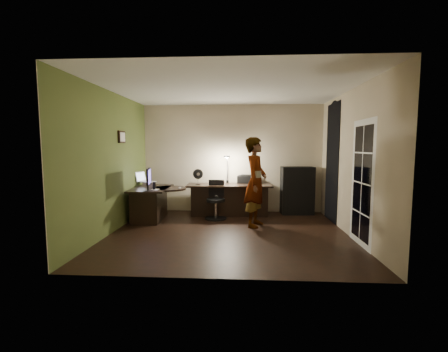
# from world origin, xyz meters

# --- Properties ---
(floor) EXTENTS (4.50, 4.00, 0.01)m
(floor) POSITION_xyz_m (0.00, 0.00, -0.01)
(floor) COLOR black
(floor) RESTS_ON ground
(ceiling) EXTENTS (4.50, 4.00, 0.01)m
(ceiling) POSITION_xyz_m (0.00, 0.00, 2.71)
(ceiling) COLOR silver
(ceiling) RESTS_ON floor
(wall_back) EXTENTS (4.50, 0.01, 2.70)m
(wall_back) POSITION_xyz_m (0.00, 2.00, 1.35)
(wall_back) COLOR #C0AF8F
(wall_back) RESTS_ON floor
(wall_front) EXTENTS (4.50, 0.01, 2.70)m
(wall_front) POSITION_xyz_m (0.00, -2.00, 1.35)
(wall_front) COLOR #C0AF8F
(wall_front) RESTS_ON floor
(wall_left) EXTENTS (0.01, 4.00, 2.70)m
(wall_left) POSITION_xyz_m (-2.25, 0.00, 1.35)
(wall_left) COLOR #C0AF8F
(wall_left) RESTS_ON floor
(wall_right) EXTENTS (0.01, 4.00, 2.70)m
(wall_right) POSITION_xyz_m (2.25, 0.00, 1.35)
(wall_right) COLOR #C0AF8F
(wall_right) RESTS_ON floor
(green_wall_overlay) EXTENTS (0.00, 4.00, 2.70)m
(green_wall_overlay) POSITION_xyz_m (-2.24, 0.00, 1.35)
(green_wall_overlay) COLOR #506129
(green_wall_overlay) RESTS_ON floor
(arched_doorway) EXTENTS (0.01, 0.90, 2.60)m
(arched_doorway) POSITION_xyz_m (2.24, 1.15, 1.30)
(arched_doorway) COLOR black
(arched_doorway) RESTS_ON floor
(french_door) EXTENTS (0.02, 0.92, 2.10)m
(french_door) POSITION_xyz_m (2.24, -0.55, 1.05)
(french_door) COLOR white
(french_door) RESTS_ON floor
(framed_picture) EXTENTS (0.04, 0.30, 0.25)m
(framed_picture) POSITION_xyz_m (-2.22, 0.45, 1.85)
(framed_picture) COLOR black
(framed_picture) RESTS_ON wall_left
(desk_left) EXTENTS (0.83, 1.30, 0.73)m
(desk_left) POSITION_xyz_m (-1.79, 0.98, 0.37)
(desk_left) COLOR black
(desk_left) RESTS_ON floor
(desk_right) EXTENTS (2.04, 0.78, 0.76)m
(desk_right) POSITION_xyz_m (-0.05, 1.50, 0.38)
(desk_right) COLOR black
(desk_right) RESTS_ON floor
(cabinet) EXTENTS (0.80, 0.44, 1.17)m
(cabinet) POSITION_xyz_m (1.61, 1.78, 0.58)
(cabinet) COLOR black
(cabinet) RESTS_ON floor
(laptop_stand) EXTENTS (0.25, 0.22, 0.09)m
(laptop_stand) POSITION_xyz_m (-2.00, 1.37, 0.77)
(laptop_stand) COLOR silver
(laptop_stand) RESTS_ON desk_left
(laptop) EXTENTS (0.45, 0.43, 0.25)m
(laptop) POSITION_xyz_m (-2.00, 1.37, 0.94)
(laptop) COLOR silver
(laptop) RESTS_ON laptop_stand
(monitor) EXTENTS (0.21, 0.54, 0.35)m
(monitor) POSITION_xyz_m (-1.71, 0.49, 0.90)
(monitor) COLOR black
(monitor) RESTS_ON desk_left
(mouse) EXTENTS (0.08, 0.11, 0.04)m
(mouse) POSITION_xyz_m (-1.13, 0.92, 0.74)
(mouse) COLOR silver
(mouse) RESTS_ON desk_left
(phone) EXTENTS (0.06, 0.13, 0.01)m
(phone) POSITION_xyz_m (-1.62, 0.83, 0.73)
(phone) COLOR black
(phone) RESTS_ON desk_left
(pen) EXTENTS (0.06, 0.14, 0.01)m
(pen) POSITION_xyz_m (-1.77, 0.84, 0.73)
(pen) COLOR black
(pen) RESTS_ON desk_left
(speaker) EXTENTS (0.07, 0.07, 0.17)m
(speaker) POSITION_xyz_m (-1.63, 0.69, 0.81)
(speaker) COLOR black
(speaker) RESTS_ON desk_left
(notepad) EXTENTS (0.18, 0.24, 0.01)m
(notepad) POSITION_xyz_m (-1.61, 0.66, 0.73)
(notepad) COLOR silver
(notepad) RESTS_ON desk_left
(desk_fan) EXTENTS (0.27, 0.21, 0.37)m
(desk_fan) POSITION_xyz_m (-0.80, 1.45, 0.94)
(desk_fan) COLOR black
(desk_fan) RESTS_ON desk_right
(headphones) EXTENTS (0.18, 0.10, 0.08)m
(headphones) POSITION_xyz_m (0.53, 0.85, 0.80)
(headphones) COLOR navy
(headphones) RESTS_ON desk_right
(printer) EXTENTS (0.50, 0.41, 0.21)m
(printer) POSITION_xyz_m (0.38, 1.80, 0.86)
(printer) COLOR black
(printer) RESTS_ON desk_right
(desk_lamp) EXTENTS (0.29, 0.37, 0.73)m
(desk_lamp) POSITION_xyz_m (-0.11, 1.83, 1.12)
(desk_lamp) COLOR black
(desk_lamp) RESTS_ON desk_right
(office_chair) EXTENTS (0.50, 0.50, 0.89)m
(office_chair) POSITION_xyz_m (-0.34, 1.12, 0.44)
(office_chair) COLOR black
(office_chair) RESTS_ON floor
(person) EXTENTS (0.61, 0.76, 1.85)m
(person) POSITION_xyz_m (0.53, 0.57, 0.92)
(person) COLOR #D8A88C
(person) RESTS_ON floor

